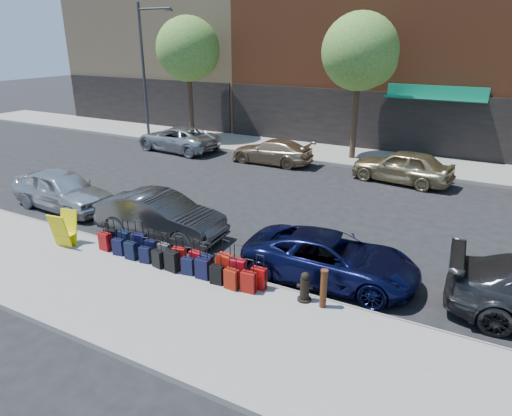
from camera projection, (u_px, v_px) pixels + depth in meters
The scene contains 40 objects.
ground at pixel (260, 215), 16.90m from camera, with size 120.00×120.00×0.00m, color black.
sidewalk_near at pixel (138, 295), 11.54m from camera, with size 60.00×4.00×0.15m, color gray.
sidewalk_far at pixel (346, 156), 25.08m from camera, with size 60.00×4.00×0.15m, color gray.
curb_near at pixel (186, 263), 13.19m from camera, with size 60.00×0.08×0.15m, color gray.
curb_far at pixel (333, 164), 23.42m from camera, with size 60.00×0.08×0.15m, color gray.
building_left at pixel (190, 13), 36.04m from camera, with size 15.00×12.12×16.00m.
tree_left at pixel (190, 51), 27.22m from camera, with size 3.80×3.80×7.27m.
tree_center at pixel (362, 54), 22.50m from camera, with size 3.80×3.80×7.27m.
streetlight at pixel (145, 63), 28.23m from camera, with size 2.59×0.18×8.00m.
suitcase_front_0 at pixel (111, 238), 13.96m from camera, with size 0.40×0.27×0.90m.
suitcase_front_1 at pixel (125, 241), 13.74m from camera, with size 0.42×0.26×0.97m.
suitcase_front_2 at pixel (139, 244), 13.47m from camera, with size 0.47×0.31×1.04m.
suitcase_front_3 at pixel (151, 249), 13.30m from camera, with size 0.36×0.21×0.86m.
suitcase_front_4 at pixel (164, 252), 13.08m from camera, with size 0.36×0.20×0.86m.
suitcase_front_5 at pixel (179, 257), 12.76m from camera, with size 0.41×0.27×0.90m.
suitcase_front_6 at pixel (196, 260), 12.58m from camera, with size 0.38×0.23×0.88m.
suitcase_front_7 at pixel (207, 264), 12.35m from camera, with size 0.40×0.25×0.90m.
suitcase_front_8 at pixel (225, 266), 12.14m from camera, with size 0.47×0.30×1.08m.
suitcase_front_9 at pixel (238, 271), 11.92m from camera, with size 0.46×0.29×1.05m.
suitcase_front_10 at pixel (259, 278), 11.63m from camera, with size 0.38×0.21×0.92m.
suitcase_back_0 at pixel (105, 241), 13.74m from camera, with size 0.38×0.23×0.89m.
suitcase_back_1 at pixel (119, 247), 13.45m from camera, with size 0.36×0.25×0.81m.
suitcase_back_2 at pixel (131, 250), 13.18m from camera, with size 0.37×0.22×0.86m.
suitcase_back_3 at pixel (145, 255), 12.98m from camera, with size 0.35×0.25×0.77m.
suitcase_back_4 at pixel (158, 259), 12.72m from camera, with size 0.36×0.25×0.80m.
suitcase_back_5 at pixel (172, 261), 12.50m from camera, with size 0.42×0.27×0.94m.
suitcase_back_6 at pixel (188, 266), 12.33m from camera, with size 0.36×0.25×0.79m.
suitcase_back_7 at pixel (203, 269), 12.11m from camera, with size 0.40×0.24×0.92m.
suitcase_back_8 at pixel (217, 275), 11.86m from camera, with size 0.37×0.24×0.83m.
suitcase_back_9 at pixel (232, 279), 11.62m from camera, with size 0.38×0.23×0.87m.
suitcase_back_10 at pixel (249, 282), 11.47m from camera, with size 0.39×0.24×0.89m.
fire_hydrant at pixel (305, 288), 11.07m from camera, with size 0.39×0.34×0.76m.
bollard at pixel (324, 288), 10.74m from camera, with size 0.18×0.18×0.99m.
display_rack at pixel (64, 229), 13.96m from camera, with size 0.69×0.74×1.08m.
car_near_0 at pixel (63, 190), 17.33m from camera, with size 1.78×4.42×1.51m, color silver.
car_near_1 at pixel (160, 216), 14.91m from camera, with size 1.54×4.40×1.45m, color #353537.
car_near_2 at pixel (331, 258), 12.22m from camera, with size 2.16×4.67×1.30m, color #0C0F35.
car_far_0 at pixel (177, 139), 26.30m from camera, with size 2.33×5.05×1.40m, color silver.
car_far_1 at pixel (272, 151), 23.66m from camera, with size 1.75×4.31×1.25m, color tan.
car_far_2 at pixel (402, 166), 20.48m from camera, with size 1.78×4.42×1.50m, color tan.
Camera 1 is at (7.43, -13.85, 6.22)m, focal length 32.00 mm.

